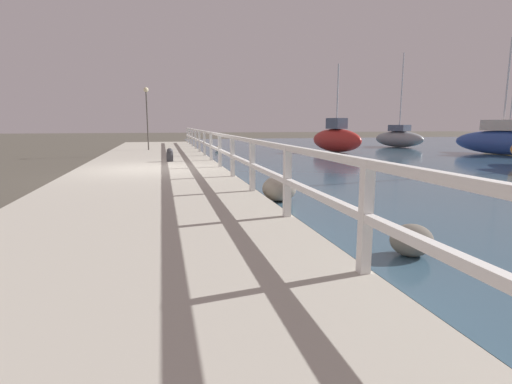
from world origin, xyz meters
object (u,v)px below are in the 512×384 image
at_px(dock_lamp, 147,105).
at_px(sailboat_gray, 399,138).
at_px(sailboat_blue, 502,140).
at_px(sailboat_red, 336,139).
at_px(mooring_bollard, 170,155).
at_px(sailboat_yellow, 508,136).

height_order(dock_lamp, sailboat_gray, sailboat_gray).
xyz_separation_m(sailboat_blue, sailboat_red, (-7.64, 3.87, 0.01)).
bearing_deg(dock_lamp, sailboat_red, 0.46).
height_order(mooring_bollard, dock_lamp, dock_lamp).
relative_size(mooring_bollard, sailboat_gray, 0.08).
distance_m(mooring_bollard, dock_lamp, 7.15).
bearing_deg(sailboat_gray, sailboat_red, -174.70).
relative_size(sailboat_red, sailboat_gray, 0.78).
xyz_separation_m(sailboat_blue, sailboat_gray, (-1.36, 7.31, -0.11)).
distance_m(sailboat_yellow, sailboat_gray, 10.05).
bearing_deg(dock_lamp, sailboat_gray, 11.90).
height_order(sailboat_blue, sailboat_red, sailboat_blue).
bearing_deg(sailboat_yellow, sailboat_blue, -147.29).
relative_size(sailboat_yellow, sailboat_gray, 0.77).
distance_m(dock_lamp, sailboat_red, 10.63).
distance_m(sailboat_blue, sailboat_red, 8.56).
bearing_deg(dock_lamp, mooring_bollard, -82.14).
distance_m(dock_lamp, sailboat_gray, 17.22).
bearing_deg(sailboat_blue, sailboat_gray, 87.80).
xyz_separation_m(mooring_bollard, sailboat_gray, (15.81, 10.33, 0.12)).
xyz_separation_m(sailboat_yellow, sailboat_gray, (-10.02, -0.84, -0.04)).
distance_m(sailboat_yellow, sailboat_red, 16.84).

